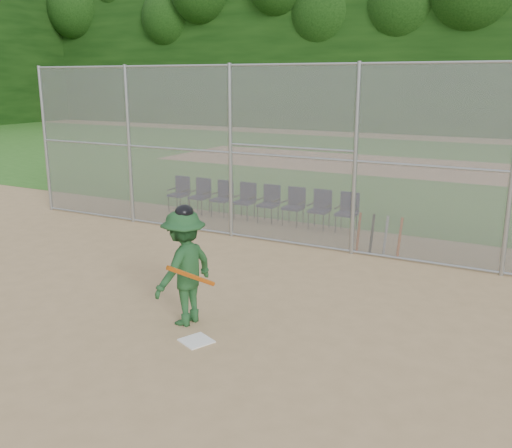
% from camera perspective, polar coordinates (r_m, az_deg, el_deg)
% --- Properties ---
extents(ground, '(100.00, 100.00, 0.00)m').
position_cam_1_polar(ground, '(8.70, -7.90, -10.68)').
color(ground, tan).
rests_on(ground, ground).
extents(grass_strip, '(100.00, 100.00, 0.00)m').
position_cam_1_polar(grass_strip, '(25.06, 16.98, 5.33)').
color(grass_strip, '#2E681F').
rests_on(grass_strip, ground).
extents(dirt_patch_far, '(24.00, 24.00, 0.00)m').
position_cam_1_polar(dirt_patch_far, '(25.06, 16.98, 5.34)').
color(dirt_patch_far, tan).
rests_on(dirt_patch_far, ground).
extents(backstop_fence, '(16.09, 0.09, 4.00)m').
position_cam_1_polar(backstop_fence, '(12.38, 5.49, 6.89)').
color(backstop_fence, gray).
rests_on(backstop_fence, ground).
extents(treeline, '(81.00, 60.00, 11.00)m').
position_cam_1_polar(treeline, '(26.82, 18.77, 17.55)').
color(treeline, black).
rests_on(treeline, ground).
extents(home_plate, '(0.53, 0.53, 0.02)m').
position_cam_1_polar(home_plate, '(8.39, -5.99, -11.53)').
color(home_plate, white).
rests_on(home_plate, ground).
extents(batter_at_plate, '(0.99, 1.38, 1.87)m').
position_cam_1_polar(batter_at_plate, '(8.68, -7.18, -4.27)').
color(batter_at_plate, '#1E4C25').
rests_on(batter_at_plate, ground).
extents(spare_bats, '(0.96, 0.31, 0.85)m').
position_cam_1_polar(spare_bats, '(12.48, 12.18, -1.03)').
color(spare_bats, '#D84C14').
rests_on(spare_bats, ground).
extents(chair_0, '(0.54, 0.52, 0.96)m').
position_cam_1_polar(chair_0, '(16.35, -7.78, 2.99)').
color(chair_0, '#0E0E35').
rests_on(chair_0, ground).
extents(chair_1, '(0.54, 0.52, 0.96)m').
position_cam_1_polar(chair_1, '(15.95, -5.69, 2.77)').
color(chair_1, '#0E0E35').
rests_on(chair_1, ground).
extents(chair_2, '(0.54, 0.52, 0.96)m').
position_cam_1_polar(chair_2, '(15.57, -3.49, 2.53)').
color(chair_2, '#0E0E35').
rests_on(chair_2, ground).
extents(chair_3, '(0.54, 0.52, 0.96)m').
position_cam_1_polar(chair_3, '(15.22, -1.19, 2.28)').
color(chair_3, '#0E0E35').
rests_on(chair_3, ground).
extents(chair_4, '(0.54, 0.52, 0.96)m').
position_cam_1_polar(chair_4, '(14.89, 1.21, 2.01)').
color(chair_4, '#0E0E35').
rests_on(chair_4, ground).
extents(chair_5, '(0.54, 0.52, 0.96)m').
position_cam_1_polar(chair_5, '(14.59, 3.72, 1.72)').
color(chair_5, '#0E0E35').
rests_on(chair_5, ground).
extents(chair_6, '(0.54, 0.52, 0.96)m').
position_cam_1_polar(chair_6, '(14.32, 6.32, 1.42)').
color(chair_6, '#0E0E35').
rests_on(chair_6, ground).
extents(chair_7, '(0.54, 0.52, 0.96)m').
position_cam_1_polar(chair_7, '(14.08, 9.02, 1.11)').
color(chair_7, '#0E0E35').
rests_on(chair_7, ground).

